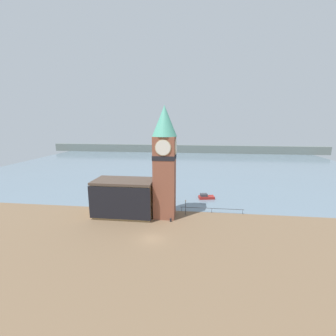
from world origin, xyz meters
TOP-DOWN VIEW (x-y plane):
  - ground_plane at (0.00, 0.00)m, footprint 160.00×160.00m
  - water at (0.00, 73.11)m, footprint 160.00×120.00m
  - far_shoreline at (0.00, 113.11)m, footprint 180.00×3.00m
  - pier_railing at (11.24, 12.86)m, footprint 14.00×0.08m
  - clock_tower at (1.06, 9.89)m, footprint 5.03×5.03m
  - pier_building at (-7.72, 9.47)m, footprint 12.82×6.90m
  - boat_near at (10.37, 22.37)m, footprint 4.35×2.70m
  - mooring_bollard_near at (2.62, 7.26)m, footprint 0.37×0.37m
  - lamp_post at (5.48, 10.94)m, footprint 0.32×0.32m

SIDE VIEW (x-z plane):
  - water at x=0.00m, z-range 0.00..0.00m
  - ground_plane at x=0.00m, z-range 0.00..0.00m
  - mooring_bollard_near at x=2.62m, z-range 0.03..0.79m
  - boat_near at x=10.37m, z-range -0.18..1.17m
  - pier_railing at x=11.24m, z-range 0.43..1.52m
  - lamp_post at x=5.48m, z-range 0.73..4.21m
  - far_shoreline at x=0.00m, z-range 0.00..5.00m
  - pier_building at x=-7.72m, z-range 0.02..7.88m
  - clock_tower at x=1.06m, z-range 0.72..23.90m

